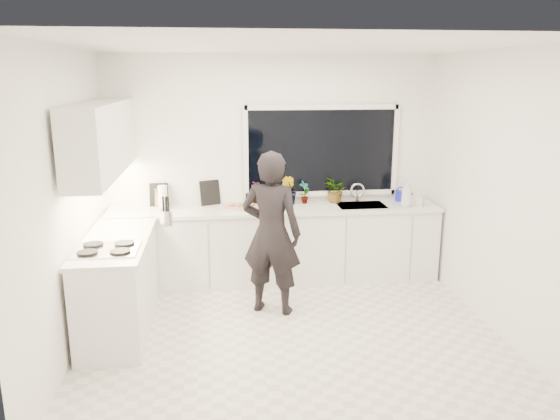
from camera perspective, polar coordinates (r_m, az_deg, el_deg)
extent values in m
cube|color=beige|center=(5.46, 1.24, -12.90)|extent=(4.00, 3.50, 0.02)
cube|color=white|center=(6.71, -0.79, 4.46)|extent=(4.00, 0.02, 2.70)
cube|color=white|center=(5.12, -21.54, 0.48)|extent=(0.02, 3.50, 2.70)
cube|color=white|center=(5.64, 22.00, 1.60)|extent=(0.02, 3.50, 2.70)
cube|color=white|center=(4.88, 1.41, 16.92)|extent=(4.00, 3.50, 0.02)
cube|color=black|center=(6.74, 4.35, 6.17)|extent=(1.80, 0.02, 1.00)
cube|color=white|center=(6.63, -0.48, -3.77)|extent=(3.92, 0.58, 0.88)
cube|color=white|center=(5.64, -16.46, -7.60)|extent=(0.58, 1.60, 0.88)
cube|color=silver|center=(6.49, -0.48, 0.07)|extent=(3.94, 0.62, 0.04)
cube|color=silver|center=(5.49, -16.79, -3.13)|extent=(0.62, 1.60, 0.04)
cube|color=white|center=(5.67, -18.08, 7.12)|extent=(0.34, 2.10, 0.70)
cube|color=silver|center=(6.70, 8.47, 0.10)|extent=(0.58, 0.42, 0.14)
cylinder|color=silver|center=(6.85, 8.09, 1.79)|extent=(0.03, 0.03, 0.22)
cube|color=black|center=(5.16, -17.68, -3.90)|extent=(0.56, 0.48, 0.03)
imported|color=black|center=(5.65, -0.91, -2.45)|extent=(0.74, 0.62, 1.72)
cube|color=#BBBBC0|center=(6.43, -3.94, 0.24)|extent=(0.55, 0.48, 0.03)
cube|color=#C03D19|center=(6.43, -3.94, 0.38)|extent=(0.50, 0.43, 0.01)
cylinder|color=#1622D3|center=(6.99, 12.50, 1.45)|extent=(0.16, 0.16, 0.13)
cylinder|color=white|center=(6.56, -12.16, 1.25)|extent=(0.14, 0.14, 0.26)
cube|color=olive|center=(6.60, -12.31, 1.15)|extent=(0.13, 0.11, 0.22)
cylinder|color=#BABBBF|center=(5.84, -11.79, -0.81)|extent=(0.15, 0.15, 0.16)
cube|color=black|center=(6.70, -12.54, 1.58)|extent=(0.22, 0.03, 0.28)
cube|color=black|center=(6.66, -7.32, 1.82)|extent=(0.24, 0.11, 0.30)
imported|color=#26662D|center=(6.60, -2.31, 1.79)|extent=(0.23, 0.23, 0.30)
imported|color=#26662D|center=(6.64, 0.95, 2.05)|extent=(0.24, 0.23, 0.34)
imported|color=#26662D|center=(6.67, 2.59, 1.86)|extent=(0.18, 0.17, 0.28)
imported|color=#26662D|center=(6.74, 5.87, 2.08)|extent=(0.30, 0.33, 0.32)
imported|color=#D8BF66|center=(6.67, 13.10, 1.69)|extent=(0.13, 0.13, 0.33)
imported|color=#D8BF66|center=(6.74, 14.46, 1.09)|extent=(0.11, 0.11, 0.17)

